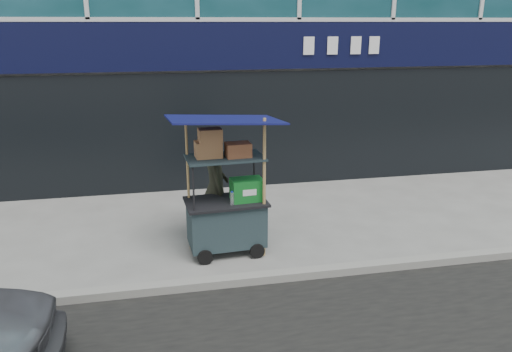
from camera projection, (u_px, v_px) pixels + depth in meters
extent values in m
plane|color=slate|center=(232.00, 278.00, 6.84)|extent=(80.00, 80.00, 0.00)
cube|color=gray|center=(234.00, 281.00, 6.64)|extent=(80.00, 0.18, 0.12)
cube|color=black|center=(199.00, 47.00, 9.60)|extent=(15.68, 0.06, 0.90)
cube|color=black|center=(201.00, 133.00, 10.14)|extent=(15.68, 0.04, 2.40)
cube|color=#1B2B2E|center=(226.00, 223.00, 7.49)|extent=(1.15, 0.72, 0.65)
cylinder|color=black|center=(205.00, 258.00, 7.18)|extent=(0.23, 0.06, 0.22)
cylinder|color=black|center=(257.00, 251.00, 7.37)|extent=(0.23, 0.06, 0.22)
cube|color=black|center=(226.00, 202.00, 7.39)|extent=(1.23, 0.80, 0.04)
cylinder|color=black|center=(194.00, 189.00, 6.90)|extent=(0.03, 0.03, 0.70)
cylinder|color=black|center=(264.00, 183.00, 7.16)|extent=(0.03, 0.03, 0.70)
cylinder|color=black|center=(188.00, 178.00, 7.42)|extent=(0.03, 0.03, 0.70)
cylinder|color=black|center=(254.00, 173.00, 7.67)|extent=(0.03, 0.03, 0.70)
cube|color=#1B2B2E|center=(225.00, 158.00, 7.19)|extent=(1.15, 0.72, 0.03)
cylinder|color=olive|center=(264.00, 190.00, 7.19)|extent=(0.05, 0.05, 2.09)
cylinder|color=olive|center=(188.00, 187.00, 7.46)|extent=(0.04, 0.04, 1.99)
cube|color=#0C0E47|center=(224.00, 120.00, 7.02)|extent=(1.65, 1.21, 0.18)
cube|color=#0E5D1A|center=(247.00, 189.00, 7.37)|extent=(0.48, 0.35, 0.32)
cylinder|color=silver|center=(232.00, 198.00, 7.20)|extent=(0.07, 0.07, 0.19)
cylinder|color=#172DAF|center=(232.00, 192.00, 7.17)|extent=(0.03, 0.03, 0.02)
cube|color=olive|center=(208.00, 149.00, 7.13)|extent=(0.39, 0.30, 0.23)
cube|color=olive|center=(238.00, 150.00, 7.16)|extent=(0.37, 0.28, 0.20)
cube|color=olive|center=(210.00, 135.00, 7.06)|extent=(0.34, 0.26, 0.19)
imported|color=black|center=(215.00, 187.00, 7.81)|extent=(0.43, 0.65, 1.76)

